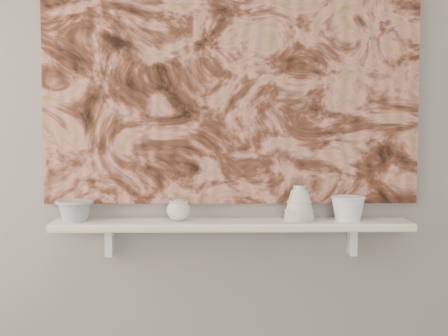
{
  "coord_description": "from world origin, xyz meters",
  "views": [
    {
      "loc": [
        -0.07,
        -0.92,
        1.3
      ],
      "look_at": [
        -0.03,
        1.49,
        1.14
      ],
      "focal_mm": 50.0,
      "sensor_mm": 36.0,
      "label": 1
    }
  ],
  "objects_px": {
    "cup_cream": "(179,210)",
    "bell_vessel": "(299,203)",
    "bowl_grey": "(75,211)",
    "shelf": "(232,225)",
    "bowl_white": "(348,208)",
    "painting": "(231,66)"
  },
  "relations": [
    {
      "from": "shelf",
      "to": "bowl_white",
      "type": "xyz_separation_m",
      "value": [
        0.46,
        0.0,
        0.06
      ]
    },
    {
      "from": "bowl_grey",
      "to": "cup_cream",
      "type": "bearing_deg",
      "value": 0.0
    },
    {
      "from": "bowl_grey",
      "to": "cup_cream",
      "type": "distance_m",
      "value": 0.4
    },
    {
      "from": "shelf",
      "to": "bell_vessel",
      "type": "xyz_separation_m",
      "value": [
        0.27,
        0.0,
        0.09
      ]
    },
    {
      "from": "shelf",
      "to": "cup_cream",
      "type": "xyz_separation_m",
      "value": [
        -0.21,
        0.0,
        0.06
      ]
    },
    {
      "from": "cup_cream",
      "to": "bowl_white",
      "type": "bearing_deg",
      "value": 0.0
    },
    {
      "from": "cup_cream",
      "to": "painting",
      "type": "bearing_deg",
      "value": 21.21
    },
    {
      "from": "cup_cream",
      "to": "bell_vessel",
      "type": "xyz_separation_m",
      "value": [
        0.47,
        0.0,
        0.03
      ]
    },
    {
      "from": "shelf",
      "to": "bowl_grey",
      "type": "distance_m",
      "value": 0.61
    },
    {
      "from": "bell_vessel",
      "to": "bowl_white",
      "type": "bearing_deg",
      "value": 0.0
    },
    {
      "from": "bowl_grey",
      "to": "bell_vessel",
      "type": "height_order",
      "value": "bell_vessel"
    },
    {
      "from": "bell_vessel",
      "to": "cup_cream",
      "type": "bearing_deg",
      "value": 180.0
    },
    {
      "from": "cup_cream",
      "to": "bowl_white",
      "type": "height_order",
      "value": "bowl_white"
    },
    {
      "from": "bowl_white",
      "to": "bell_vessel",
      "type": "bearing_deg",
      "value": 180.0
    },
    {
      "from": "painting",
      "to": "bowl_white",
      "type": "xyz_separation_m",
      "value": [
        0.46,
        -0.08,
        -0.56
      ]
    },
    {
      "from": "painting",
      "to": "cup_cream",
      "type": "xyz_separation_m",
      "value": [
        -0.21,
        -0.08,
        -0.57
      ]
    },
    {
      "from": "painting",
      "to": "bell_vessel",
      "type": "xyz_separation_m",
      "value": [
        0.27,
        -0.08,
        -0.54
      ]
    },
    {
      "from": "cup_cream",
      "to": "bell_vessel",
      "type": "distance_m",
      "value": 0.47
    },
    {
      "from": "bowl_grey",
      "to": "bowl_white",
      "type": "xyz_separation_m",
      "value": [
        1.07,
        0.0,
        0.01
      ]
    },
    {
      "from": "painting",
      "to": "bowl_white",
      "type": "height_order",
      "value": "painting"
    },
    {
      "from": "painting",
      "to": "cup_cream",
      "type": "distance_m",
      "value": 0.61
    },
    {
      "from": "bowl_grey",
      "to": "bell_vessel",
      "type": "relative_size",
      "value": 1.05
    }
  ]
}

